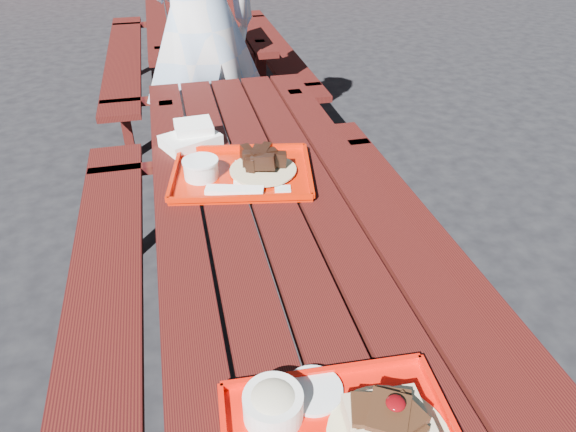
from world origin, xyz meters
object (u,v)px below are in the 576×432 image
Objects in this scene: far_tray at (239,171)px; person at (200,26)px; picnic_table_near at (277,256)px; near_tray at (341,430)px; picnic_table_far at (199,35)px.

far_tray is 1.21m from person.
picnic_table_near is 0.31m from far_tray.
picnic_table_near is at bearing 86.03° from near_tray.
picnic_table_far is (0.00, 2.80, 0.00)m from picnic_table_near.
far_tray is (-0.08, -2.58, 0.21)m from picnic_table_far.
picnic_table_far is 2.59m from far_tray.
person is (-0.03, 2.20, 0.18)m from near_tray.
near_tray reaches higher than far_tray.
person reaches higher than picnic_table_far.
picnic_table_near is 1.25× the size of person.
picnic_table_far is 4.58× the size of far_tray.
near_tray is at bearing -90.87° from picnic_table_far.
person is at bearing 90.78° from near_tray.
near_tray is at bearing -93.97° from picnic_table_near.
picnic_table_far is at bearing 90.00° from picnic_table_near.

